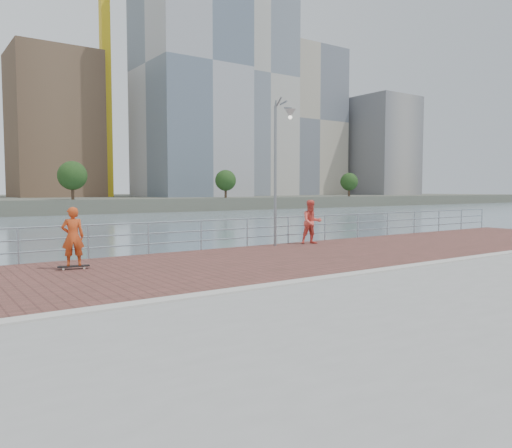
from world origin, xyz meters
TOP-DOWN VIEW (x-y plane):
  - water at (0.00, 0.00)m, footprint 400.00×400.00m
  - seawall at (0.00, -5.00)m, footprint 40.00×24.00m
  - brick_lane at (0.00, 3.60)m, footprint 40.00×6.80m
  - curb at (0.00, 0.00)m, footprint 40.00×0.40m
  - guardrail at (0.00, 7.00)m, footprint 39.06×0.06m
  - street_lamp at (4.07, 6.10)m, footprint 0.40×1.17m
  - skateboard at (-4.04, 5.11)m, footprint 0.87×0.37m
  - skateboarder at (-4.04, 5.11)m, footprint 0.67×0.50m
  - bystander at (5.70, 6.19)m, footprint 1.04×0.92m
  - tower_crane at (27.36, 104.00)m, footprint 47.00×2.00m
  - skyline at (27.40, 104.25)m, footprint 233.00×41.00m

SIDE VIEW (x-z plane):
  - water at x=0.00m, z-range -2.00..-2.00m
  - seawall at x=0.00m, z-range -2.00..0.00m
  - brick_lane at x=0.00m, z-range 0.00..0.02m
  - curb at x=0.00m, z-range 0.00..0.06m
  - skateboard at x=-4.04m, z-range 0.05..0.14m
  - guardrail at x=0.00m, z-range 0.13..1.25m
  - bystander at x=5.70m, z-range 0.02..1.81m
  - skateboarder at x=-4.04m, z-range 0.10..1.76m
  - street_lamp at x=4.07m, z-range 1.16..6.67m
  - skyline at x=27.40m, z-range -8.28..56.50m
  - tower_crane at x=27.36m, z-range 8.15..58.85m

